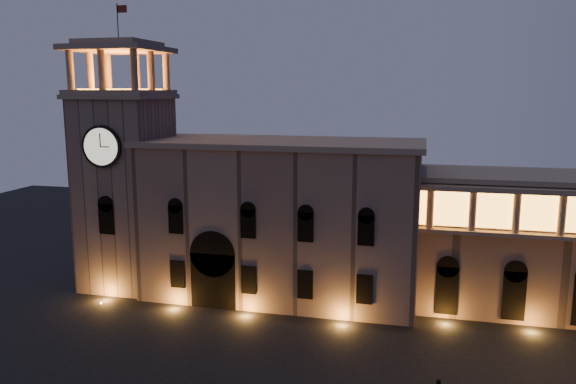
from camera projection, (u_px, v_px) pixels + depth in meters
The scene contains 2 objects.
government_building at pixel (281, 219), 62.71m from camera, with size 30.80×12.80×17.60m.
clock_tower at pixel (126, 181), 65.40m from camera, with size 9.80×9.80×32.40m.
Camera 1 is at (13.08, -37.34, 22.89)m, focal length 35.00 mm.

